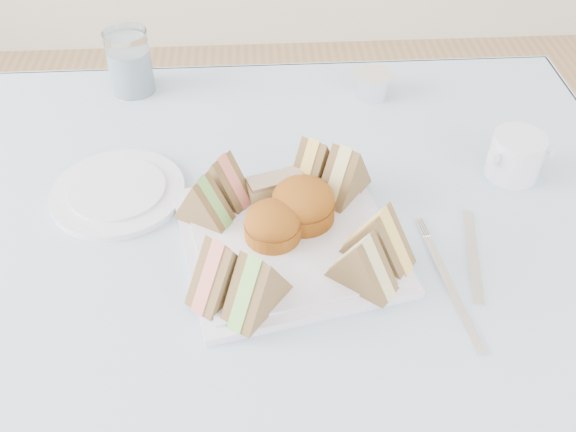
{
  "coord_description": "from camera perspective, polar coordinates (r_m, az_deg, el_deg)",
  "views": [
    {
      "loc": [
        -0.04,
        -0.54,
        1.35
      ],
      "look_at": [
        -0.0,
        0.05,
        0.8
      ],
      "focal_mm": 40.0,
      "sensor_mm": 36.0,
      "label": 1
    }
  ],
  "objects": [
    {
      "name": "table",
      "position": [
        1.12,
        0.37,
        -17.83
      ],
      "size": [
        0.9,
        0.9,
        0.74
      ],
      "primitive_type": "cube",
      "color": "brown",
      "rests_on": "floor"
    },
    {
      "name": "tablecloth",
      "position": [
        0.81,
        0.48,
        -4.91
      ],
      "size": [
        1.02,
        1.02,
        0.01
      ],
      "primitive_type": "cube",
      "color": "#94B0D3",
      "rests_on": "table"
    },
    {
      "name": "serving_plate",
      "position": [
        0.84,
        -0.0,
        -2.2
      ],
      "size": [
        0.32,
        0.32,
        0.01
      ],
      "primitive_type": "cube",
      "rotation": [
        0.0,
        0.0,
        0.21
      ],
      "color": "white",
      "rests_on": "tablecloth"
    },
    {
      "name": "sandwich_fl_a",
      "position": [
        0.75,
        -5.93,
        -4.46
      ],
      "size": [
        0.09,
        0.1,
        0.08
      ],
      "primitive_type": null,
      "rotation": [
        0.0,
        0.0,
        0.83
      ],
      "color": "olive",
      "rests_on": "serving_plate"
    },
    {
      "name": "sandwich_fl_b",
      "position": [
        0.73,
        -2.82,
        -5.83
      ],
      "size": [
        0.09,
        0.1,
        0.08
      ],
      "primitive_type": null,
      "rotation": [
        0.0,
        0.0,
        0.91
      ],
      "color": "olive",
      "rests_on": "serving_plate"
    },
    {
      "name": "sandwich_fr_a",
      "position": [
        0.79,
        8.13,
        -1.64
      ],
      "size": [
        0.1,
        0.09,
        0.08
      ],
      "primitive_type": null,
      "rotation": [
        0.0,
        0.0,
        -0.63
      ],
      "color": "olive",
      "rests_on": "serving_plate"
    },
    {
      "name": "sandwich_fr_b",
      "position": [
        0.76,
        6.68,
        -3.97
      ],
      "size": [
        0.09,
        0.09,
        0.08
      ],
      "primitive_type": null,
      "rotation": [
        0.0,
        0.0,
        -0.69
      ],
      "color": "olive",
      "rests_on": "serving_plate"
    },
    {
      "name": "sandwich_bl_a",
      "position": [
        0.84,
        -7.59,
        1.52
      ],
      "size": [
        0.09,
        0.07,
        0.07
      ],
      "primitive_type": null,
      "rotation": [
        0.0,
        0.0,
        2.6
      ],
      "color": "olive",
      "rests_on": "serving_plate"
    },
    {
      "name": "sandwich_bl_b",
      "position": [
        0.87,
        -5.81,
        3.4
      ],
      "size": [
        0.09,
        0.08,
        0.07
      ],
      "primitive_type": null,
      "rotation": [
        0.0,
        0.0,
        2.49
      ],
      "color": "olive",
      "rests_on": "serving_plate"
    },
    {
      "name": "sandwich_br_a",
      "position": [
        0.88,
        5.06,
        4.03
      ],
      "size": [
        0.09,
        0.1,
        0.08
      ],
      "primitive_type": null,
      "rotation": [
        0.0,
        0.0,
        -2.22
      ],
      "color": "olive",
      "rests_on": "serving_plate"
    },
    {
      "name": "sandwich_br_b",
      "position": [
        0.89,
        2.29,
        4.86
      ],
      "size": [
        0.08,
        0.09,
        0.08
      ],
      "primitive_type": null,
      "rotation": [
        0.0,
        0.0,
        -2.2
      ],
      "color": "olive",
      "rests_on": "serving_plate"
    },
    {
      "name": "scone_left",
      "position": [
        0.82,
        -1.38,
        -0.7
      ],
      "size": [
        0.09,
        0.09,
        0.05
      ],
      "primitive_type": "cylinder",
      "rotation": [
        0.0,
        0.0,
        0.33
      ],
      "color": "#A64C1A",
      "rests_on": "serving_plate"
    },
    {
      "name": "scone_right",
      "position": [
        0.84,
        1.36,
        1.15
      ],
      "size": [
        0.12,
        0.12,
        0.06
      ],
      "primitive_type": "cylinder",
      "rotation": [
        0.0,
        0.0,
        0.72
      ],
      "color": "#A64C1A",
      "rests_on": "serving_plate"
    },
    {
      "name": "pastry_slice",
      "position": [
        0.88,
        -1.11,
        2.56
      ],
      "size": [
        0.08,
        0.05,
        0.04
      ],
      "primitive_type": "cube",
      "rotation": [
        0.0,
        0.0,
        0.31
      ],
      "color": "beige",
      "rests_on": "serving_plate"
    },
    {
      "name": "side_plate",
      "position": [
        0.94,
        -14.88,
        2.04
      ],
      "size": [
        0.25,
        0.25,
        0.01
      ],
      "primitive_type": "cylinder",
      "rotation": [
        0.0,
        0.0,
        -0.41
      ],
      "color": "white",
      "rests_on": "tablecloth"
    },
    {
      "name": "water_glass",
      "position": [
        1.14,
        -13.9,
        13.16
      ],
      "size": [
        0.09,
        0.09,
        0.11
      ],
      "primitive_type": "cylinder",
      "rotation": [
        0.0,
        0.0,
        0.21
      ],
      "color": "white",
      "rests_on": "tablecloth"
    },
    {
      "name": "tea_strainer",
      "position": [
        1.12,
        7.49,
        11.43
      ],
      "size": [
        0.07,
        0.07,
        0.04
      ],
      "primitive_type": "cylinder",
      "rotation": [
        0.0,
        0.0,
        -0.04
      ],
      "color": "white",
      "rests_on": "tablecloth"
    },
    {
      "name": "knife",
      "position": [
        0.86,
        16.1,
        -3.36
      ],
      "size": [
        0.04,
        0.17,
        0.0
      ],
      "primitive_type": "cube",
      "rotation": [
        0.0,
        0.0,
        -0.18
      ],
      "color": "white",
      "rests_on": "tablecloth"
    },
    {
      "name": "fork",
      "position": [
        0.81,
        14.34,
        -6.45
      ],
      "size": [
        0.03,
        0.19,
        0.0
      ],
      "primitive_type": "cube",
      "rotation": [
        0.0,
        0.0,
        0.11
      ],
      "color": "white",
      "rests_on": "tablecloth"
    },
    {
      "name": "creamer_jug",
      "position": [
        0.99,
        19.57,
        5.05
      ],
      "size": [
        0.1,
        0.1,
        0.07
      ],
      "primitive_type": "cylinder",
      "rotation": [
        0.0,
        0.0,
        0.42
      ],
      "color": "white",
      "rests_on": "tablecloth"
    }
  ]
}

